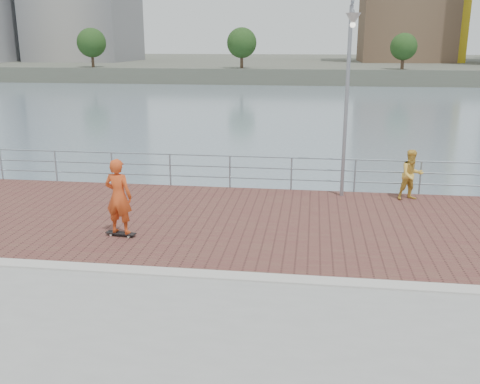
# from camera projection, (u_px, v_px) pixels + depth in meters

# --- Properties ---
(water) EXTENTS (400.00, 400.00, 0.00)m
(water) POSITION_uv_depth(u_px,v_px,m) (228.00, 361.00, 11.76)
(water) COLOR slate
(water) RESTS_ON ground
(brick_lane) EXTENTS (40.00, 6.80, 0.02)m
(brick_lane) POSITION_uv_depth(u_px,v_px,m) (248.00, 221.00, 14.64)
(brick_lane) COLOR brown
(brick_lane) RESTS_ON seawall
(curb) EXTENTS (40.00, 0.40, 0.06)m
(curb) POSITION_uv_depth(u_px,v_px,m) (227.00, 276.00, 11.20)
(curb) COLOR #B7B5AD
(curb) RESTS_ON seawall
(far_shore) EXTENTS (320.00, 95.00, 2.50)m
(far_shore) POSITION_uv_depth(u_px,v_px,m) (308.00, 65.00, 128.17)
(far_shore) COLOR #4C5142
(far_shore) RESTS_ON ground
(guardrail) EXTENTS (39.06, 0.06, 1.13)m
(guardrail) POSITION_uv_depth(u_px,v_px,m) (260.00, 169.00, 17.69)
(guardrail) COLOR #8C9EA8
(guardrail) RESTS_ON brick_lane
(street_lamp) EXTENTS (0.42, 1.23, 5.82)m
(street_lamp) POSITION_uv_depth(u_px,v_px,m) (349.00, 64.00, 15.53)
(street_lamp) COLOR gray
(street_lamp) RESTS_ON brick_lane
(skateboard) EXTENTS (0.79, 0.30, 0.09)m
(skateboard) POSITION_uv_depth(u_px,v_px,m) (121.00, 233.00, 13.51)
(skateboard) COLOR black
(skateboard) RESTS_ON brick_lane
(skateboarder) EXTENTS (0.76, 0.55, 1.91)m
(skateboarder) POSITION_uv_depth(u_px,v_px,m) (119.00, 196.00, 13.24)
(skateboarder) COLOR #CE481B
(skateboarder) RESTS_ON skateboard
(bystander) EXTENTS (0.91, 0.80, 1.57)m
(bystander) POSITION_uv_depth(u_px,v_px,m) (411.00, 175.00, 16.43)
(bystander) COLOR gold
(bystander) RESTS_ON brick_lane
(shoreline_trees) EXTENTS (169.90, 5.04, 6.72)m
(shoreline_trees) POSITION_uv_depth(u_px,v_px,m) (394.00, 44.00, 81.65)
(shoreline_trees) COLOR #473323
(shoreline_trees) RESTS_ON far_shore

